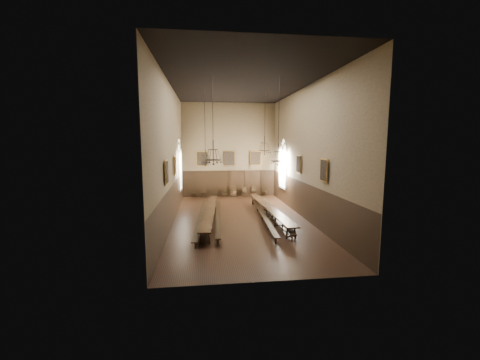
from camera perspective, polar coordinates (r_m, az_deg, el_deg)
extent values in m
cube|color=black|center=(20.29, 0.03, -7.78)|extent=(9.00, 18.00, 0.02)
cube|color=black|center=(19.93, 0.03, 18.13)|extent=(9.00, 18.00, 0.02)
cube|color=#7C674C|center=(28.56, -2.14, 5.79)|extent=(9.00, 0.02, 9.00)
cube|color=#7C674C|center=(10.72, 5.82, 3.05)|extent=(9.00, 0.02, 9.00)
cube|color=#7C674C|center=(19.58, -13.24, 4.86)|extent=(0.02, 18.00, 9.00)
cube|color=#7C674C|center=(20.63, 12.62, 5.00)|extent=(0.02, 18.00, 9.00)
cube|color=black|center=(19.88, -5.98, -5.91)|extent=(1.37, 9.95, 0.07)
cube|color=black|center=(20.71, 5.72, -5.35)|extent=(1.17, 10.02, 0.07)
cube|color=black|center=(19.81, -7.57, -6.83)|extent=(0.84, 10.67, 0.05)
cube|color=black|center=(19.87, -4.21, -6.87)|extent=(0.75, 9.70, 0.05)
cube|color=black|center=(20.32, 4.34, -6.42)|extent=(0.86, 10.72, 0.05)
cube|color=black|center=(20.87, 6.81, -6.09)|extent=(0.84, 10.61, 0.05)
cube|color=black|center=(28.44, -8.93, -2.55)|extent=(0.42, 0.42, 0.05)
cube|color=black|center=(28.57, -8.93, -2.02)|extent=(0.40, 0.06, 0.48)
cube|color=black|center=(28.33, -7.10, -2.46)|extent=(0.52, 0.52, 0.05)
cube|color=black|center=(28.47, -7.11, -1.87)|extent=(0.44, 0.12, 0.53)
cube|color=black|center=(28.35, -4.84, -2.52)|extent=(0.48, 0.48, 0.05)
cube|color=black|center=(28.48, -4.85, -1.99)|extent=(0.40, 0.12, 0.48)
cube|color=black|center=(28.47, -2.96, -2.44)|extent=(0.48, 0.48, 0.05)
cube|color=black|center=(28.61, -2.99, -1.89)|extent=(0.41, 0.11, 0.49)
cube|color=black|center=(28.44, -1.25, -2.34)|extent=(0.52, 0.52, 0.05)
cube|color=black|center=(28.59, -1.29, -1.73)|extent=(0.46, 0.11, 0.54)
cube|color=black|center=(28.57, 0.90, -2.41)|extent=(0.46, 0.46, 0.05)
cube|color=black|center=(28.70, 0.86, -1.89)|extent=(0.40, 0.10, 0.48)
cube|color=black|center=(28.85, 2.74, -2.28)|extent=(0.48, 0.48, 0.05)
cube|color=black|center=(28.98, 2.68, -1.73)|extent=(0.42, 0.10, 0.50)
cube|color=black|center=(29.03, 4.71, -2.23)|extent=(0.52, 0.52, 0.05)
cube|color=black|center=(29.16, 4.64, -1.68)|extent=(0.42, 0.16, 0.50)
cylinder|color=black|center=(21.61, -6.84, 11.57)|extent=(0.03, 0.03, 4.22)
torus|color=black|center=(21.60, -6.72, 3.37)|extent=(0.79, 0.79, 0.05)
torus|color=black|center=(21.57, -6.74, 4.73)|extent=(0.50, 0.50, 0.04)
cylinder|color=black|center=(21.58, -6.73, 4.49)|extent=(0.06, 0.06, 1.12)
cylinder|color=black|center=(22.79, 4.86, 12.64)|extent=(0.03, 0.03, 3.22)
torus|color=black|center=(22.71, 4.79, 5.68)|extent=(0.93, 0.93, 0.05)
torus|color=black|center=(22.70, 4.80, 7.21)|extent=(0.59, 0.59, 0.04)
cylinder|color=black|center=(22.70, 4.80, 6.93)|extent=(0.07, 0.07, 1.31)
cylinder|color=black|center=(17.40, -5.32, 13.63)|extent=(0.03, 0.03, 3.60)
torus|color=black|center=(17.32, -5.20, 3.91)|extent=(0.93, 0.93, 0.05)
torus|color=black|center=(17.30, -5.23, 5.89)|extent=(0.59, 0.59, 0.04)
cylinder|color=black|center=(17.30, -5.22, 5.53)|extent=(0.07, 0.07, 1.31)
cylinder|color=black|center=(17.28, 7.56, 13.36)|extent=(0.03, 0.03, 3.77)
torus|color=black|center=(17.23, 7.40, 3.68)|extent=(0.83, 0.83, 0.05)
torus|color=black|center=(17.20, 7.43, 5.47)|extent=(0.53, 0.53, 0.04)
cylinder|color=black|center=(17.20, 7.42, 5.14)|extent=(0.06, 0.06, 1.17)
cube|color=#A47427|center=(28.37, -7.37, 4.11)|extent=(1.10, 0.12, 1.40)
cube|color=black|center=(28.37, -7.37, 4.11)|extent=(0.98, 0.02, 1.28)
cube|color=#A47427|center=(28.46, -2.12, 4.18)|extent=(1.10, 0.12, 1.40)
cube|color=black|center=(28.46, -2.12, 4.18)|extent=(0.98, 0.02, 1.28)
cube|color=#A47427|center=(28.79, 3.06, 4.21)|extent=(1.10, 0.12, 1.40)
cube|color=black|center=(28.79, 3.06, 4.21)|extent=(0.98, 0.02, 1.28)
cube|color=#A47427|center=(20.60, -12.51, 2.77)|extent=(0.12, 1.00, 1.30)
cube|color=black|center=(20.60, -12.51, 2.77)|extent=(0.02, 0.88, 1.18)
cube|color=#A47427|center=(16.15, -14.05, 1.48)|extent=(0.12, 1.00, 1.30)
cube|color=black|center=(16.15, -14.05, 1.48)|extent=(0.02, 0.88, 1.18)
cube|color=#A47427|center=(21.58, 11.35, 3.00)|extent=(0.12, 1.00, 1.30)
cube|color=black|center=(21.58, 11.35, 3.00)|extent=(0.02, 0.88, 1.18)
cube|color=#A47427|center=(17.38, 15.97, 1.82)|extent=(0.12, 1.00, 1.30)
cube|color=black|center=(17.38, 15.97, 1.82)|extent=(0.02, 0.88, 1.18)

